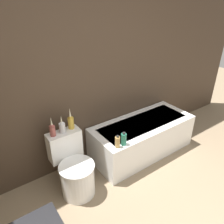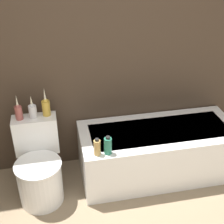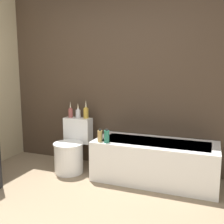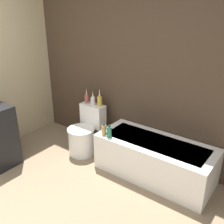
% 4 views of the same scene
% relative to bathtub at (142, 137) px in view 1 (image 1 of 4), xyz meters
% --- Properties ---
extents(wall_back_tiled, '(6.40, 0.06, 2.60)m').
position_rel_bathtub_xyz_m(wall_back_tiled, '(-0.80, 0.38, 1.04)').
color(wall_back_tiled, '#423326').
rests_on(wall_back_tiled, ground_plane).
extents(bathtub, '(1.54, 0.66, 0.51)m').
position_rel_bathtub_xyz_m(bathtub, '(0.00, 0.00, 0.00)').
color(bathtub, white).
rests_on(bathtub, ground).
extents(toilet, '(0.42, 0.58, 0.72)m').
position_rel_bathtub_xyz_m(toilet, '(-1.17, -0.08, 0.04)').
color(toilet, white).
rests_on(toilet, ground).
extents(vase_gold, '(0.07, 0.07, 0.24)m').
position_rel_bathtub_xyz_m(vase_gold, '(-1.29, 0.12, 0.54)').
color(vase_gold, '#994C47').
rests_on(vase_gold, toilet).
extents(vase_silver, '(0.07, 0.07, 0.22)m').
position_rel_bathtub_xyz_m(vase_silver, '(-1.17, 0.13, 0.54)').
color(vase_silver, silver).
rests_on(vase_silver, toilet).
extents(vase_bronze, '(0.07, 0.07, 0.27)m').
position_rel_bathtub_xyz_m(vase_bronze, '(-1.05, 0.15, 0.55)').
color(vase_bronze, gold).
rests_on(vase_bronze, toilet).
extents(shampoo_bottle_tall, '(0.06, 0.06, 0.16)m').
position_rel_bathtub_xyz_m(shampoo_bottle_tall, '(-0.65, -0.25, 0.33)').
color(shampoo_bottle_tall, tan).
rests_on(shampoo_bottle_tall, bathtub).
extents(shampoo_bottle_short, '(0.07, 0.07, 0.17)m').
position_rel_bathtub_xyz_m(shampoo_bottle_short, '(-0.56, -0.25, 0.33)').
color(shampoo_bottle_short, '#267259').
rests_on(shampoo_bottle_short, bathtub).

